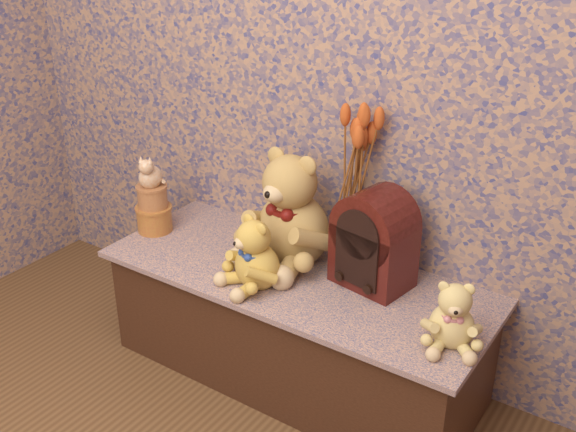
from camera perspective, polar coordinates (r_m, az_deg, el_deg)
name	(u,v)px	position (r m, az deg, el deg)	size (l,w,h in m)	color
display_shelf	(296,325)	(2.49, 0.65, -9.01)	(1.38, 0.55, 0.43)	navy
teddy_large	(293,202)	(2.38, 0.46, 1.17)	(0.35, 0.41, 0.44)	#A68440
teddy_medium	(257,249)	(2.25, -2.59, -2.79)	(0.21, 0.25, 0.26)	gold
teddy_small	(454,311)	(2.04, 13.58, -7.63)	(0.18, 0.21, 0.22)	tan
cathedral_radio	(374,238)	(2.26, 7.18, -1.83)	(0.25, 0.18, 0.34)	#3A0F0A
ceramic_vase	(352,237)	(2.42, 5.36, -1.78)	(0.11, 0.11, 0.18)	tan
dried_stalks	(356,153)	(2.29, 5.69, 5.22)	(0.23, 0.23, 0.45)	#C3501F
biscuit_tin_lower	(154,219)	(2.69, -11.02, -0.23)	(0.13, 0.13, 0.10)	gold
biscuit_tin_upper	(152,197)	(2.65, -11.18, 1.56)	(0.11, 0.11, 0.09)	tan
cat_figurine	(150,170)	(2.61, -11.39, 3.76)	(0.10, 0.11, 0.13)	silver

